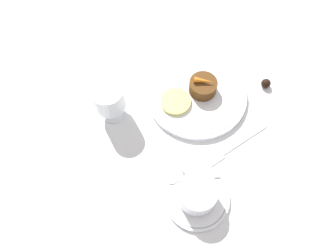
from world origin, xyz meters
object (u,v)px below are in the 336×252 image
at_px(fork, 230,149).
at_px(dessert_cake, 203,86).
at_px(coffee_cup, 197,194).
at_px(dinner_plate, 196,94).
at_px(wine_glass, 109,99).

relative_size(fork, dessert_cake, 2.65).
bearing_deg(coffee_cup, dinner_plate, -31.07).
distance_m(wine_glass, dessert_cake, 0.24).
relative_size(dinner_plate, wine_glass, 2.46).
bearing_deg(wine_glass, dinner_plate, -105.05).
bearing_deg(wine_glass, dessert_cake, -103.77).
distance_m(coffee_cup, wine_glass, 0.30).
distance_m(dinner_plate, fork, 0.17).
distance_m(coffee_cup, dessert_cake, 0.28).
relative_size(wine_glass, fork, 0.57).
bearing_deg(coffee_cup, dessert_cake, -34.06).
xyz_separation_m(wine_glass, dessert_cake, (-0.06, -0.23, -0.04)).
height_order(coffee_cup, fork, coffee_cup).
bearing_deg(wine_glass, fork, -137.88).
height_order(dinner_plate, fork, dinner_plate).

